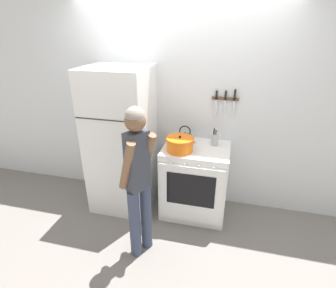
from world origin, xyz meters
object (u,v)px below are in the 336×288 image
Objects in this scene: dutch_oven_pot at (180,144)px; person at (138,177)px; tea_kettle at (185,138)px; utensil_jar at (214,139)px; refrigerator at (121,141)px; stove_range at (194,181)px.

dutch_oven_pot is 0.22× the size of person.
person is at bearing -106.97° from tea_kettle.
person reaches higher than utensil_jar.
refrigerator is 7.89× the size of tea_kettle.
utensil_jar reaches higher than stove_range.
stove_range is at bearing -141.43° from utensil_jar.
person is (-0.28, -0.91, -0.06)m from tea_kettle.
refrigerator is at bearing -171.73° from utensil_jar.
dutch_oven_pot is 0.45m from utensil_jar.
tea_kettle is (0.01, 0.24, -0.02)m from dutch_oven_pot.
refrigerator is 1.03m from stove_range.
tea_kettle is (0.77, 0.16, 0.07)m from refrigerator.
dutch_oven_pot reaches higher than stove_range.
dutch_oven_pot is at bearing -6.54° from refrigerator.
stove_range is at bearing 0.55° from refrigerator.
refrigerator reaches higher than person.
tea_kettle is (-0.16, 0.15, 0.50)m from stove_range.
tea_kettle is at bearing 12.17° from person.
utensil_jar is at bearing -5.53° from person.
refrigerator is at bearing -168.42° from tea_kettle.
utensil_jar is 1.11m from person.
stove_range is 0.57m from utensil_jar.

